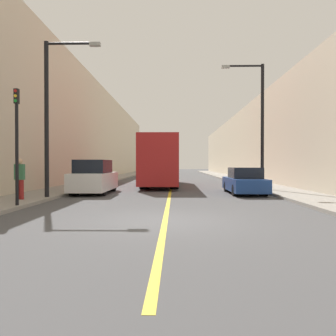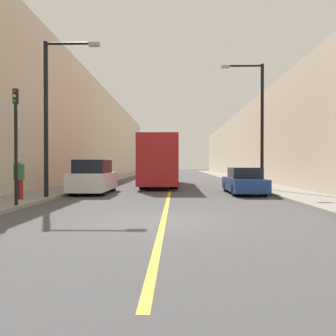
{
  "view_description": "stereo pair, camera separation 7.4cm",
  "coord_description": "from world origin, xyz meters",
  "px_view_note": "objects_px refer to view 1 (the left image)",
  "views": [
    {
      "loc": [
        0.29,
        -9.58,
        1.67
      ],
      "look_at": [
        -0.31,
        18.29,
        1.34
      ],
      "focal_mm": 35.0,
      "sensor_mm": 36.0,
      "label": 1
    },
    {
      "loc": [
        0.37,
        -9.58,
        1.67
      ],
      "look_at": [
        -0.31,
        18.29,
        1.34
      ],
      "focal_mm": 35.0,
      "sensor_mm": 36.0,
      "label": 2
    }
  ],
  "objects_px": {
    "parked_suv_left": "(94,178)",
    "pedestrian": "(20,178)",
    "street_lamp_right": "(259,118)",
    "street_lamp_left": "(52,108)",
    "car_right_near": "(244,182)",
    "bus": "(161,161)",
    "traffic_light": "(17,142)"
  },
  "relations": [
    {
      "from": "bus",
      "to": "pedestrian",
      "type": "xyz_separation_m",
      "value": [
        -5.66,
        -11.28,
        -0.85
      ]
    },
    {
      "from": "parked_suv_left",
      "to": "pedestrian",
      "type": "relative_size",
      "value": 2.6
    },
    {
      "from": "bus",
      "to": "street_lamp_left",
      "type": "bearing_deg",
      "value": -114.58
    },
    {
      "from": "street_lamp_right",
      "to": "pedestrian",
      "type": "distance_m",
      "value": 13.88
    },
    {
      "from": "traffic_light",
      "to": "parked_suv_left",
      "type": "bearing_deg",
      "value": 78.91
    },
    {
      "from": "street_lamp_right",
      "to": "pedestrian",
      "type": "height_order",
      "value": "street_lamp_right"
    },
    {
      "from": "street_lamp_right",
      "to": "street_lamp_left",
      "type": "bearing_deg",
      "value": -154.4
    },
    {
      "from": "car_right_near",
      "to": "bus",
      "type": "bearing_deg",
      "value": 125.85
    },
    {
      "from": "car_right_near",
      "to": "street_lamp_right",
      "type": "distance_m",
      "value": 4.46
    },
    {
      "from": "bus",
      "to": "pedestrian",
      "type": "height_order",
      "value": "bus"
    },
    {
      "from": "bus",
      "to": "pedestrian",
      "type": "relative_size",
      "value": 6.35
    },
    {
      "from": "bus",
      "to": "street_lamp_left",
      "type": "relative_size",
      "value": 1.56
    },
    {
      "from": "parked_suv_left",
      "to": "street_lamp_right",
      "type": "height_order",
      "value": "street_lamp_right"
    },
    {
      "from": "bus",
      "to": "street_lamp_right",
      "type": "distance_m",
      "value": 8.38
    },
    {
      "from": "bus",
      "to": "parked_suv_left",
      "type": "height_order",
      "value": "bus"
    },
    {
      "from": "car_right_near",
      "to": "traffic_light",
      "type": "relative_size",
      "value": 1.07
    },
    {
      "from": "parked_suv_left",
      "to": "car_right_near",
      "type": "bearing_deg",
      "value": -0.24
    },
    {
      "from": "car_right_near",
      "to": "street_lamp_left",
      "type": "height_order",
      "value": "street_lamp_left"
    },
    {
      "from": "car_right_near",
      "to": "traffic_light",
      "type": "bearing_deg",
      "value": -146.63
    },
    {
      "from": "street_lamp_left",
      "to": "street_lamp_right",
      "type": "bearing_deg",
      "value": 25.6
    },
    {
      "from": "street_lamp_left",
      "to": "pedestrian",
      "type": "xyz_separation_m",
      "value": [
        -1.0,
        -1.08,
        -3.21
      ]
    },
    {
      "from": "street_lamp_left",
      "to": "parked_suv_left",
      "type": "bearing_deg",
      "value": 71.56
    },
    {
      "from": "car_right_near",
      "to": "pedestrian",
      "type": "height_order",
      "value": "pedestrian"
    },
    {
      "from": "parked_suv_left",
      "to": "pedestrian",
      "type": "height_order",
      "value": "pedestrian"
    },
    {
      "from": "traffic_light",
      "to": "bus",
      "type": "bearing_deg",
      "value": 70.11
    },
    {
      "from": "car_right_near",
      "to": "pedestrian",
      "type": "bearing_deg",
      "value": -157.33
    },
    {
      "from": "bus",
      "to": "pedestrian",
      "type": "distance_m",
      "value": 12.65
    },
    {
      "from": "street_lamp_left",
      "to": "traffic_light",
      "type": "height_order",
      "value": "street_lamp_left"
    },
    {
      "from": "parked_suv_left",
      "to": "street_lamp_left",
      "type": "relative_size",
      "value": 0.64
    },
    {
      "from": "parked_suv_left",
      "to": "pedestrian",
      "type": "xyz_separation_m",
      "value": [
        -2.13,
        -4.47,
        0.18
      ]
    },
    {
      "from": "street_lamp_left",
      "to": "pedestrian",
      "type": "bearing_deg",
      "value": -132.65
    },
    {
      "from": "street_lamp_left",
      "to": "street_lamp_right",
      "type": "xyz_separation_m",
      "value": [
        10.88,
        5.21,
        0.24
      ]
    }
  ]
}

